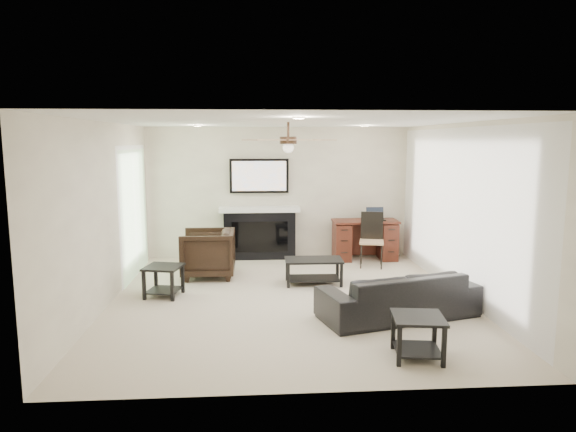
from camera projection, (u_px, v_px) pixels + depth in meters
name	position (u px, v px, depth m)	size (l,w,h in m)	color
room_shell	(302.00, 181.00, 7.16)	(5.50, 5.54, 2.52)	beige
sofa	(398.00, 294.00, 6.56)	(2.02, 0.79, 0.59)	black
armchair	(208.00, 253.00, 8.49)	(0.84, 0.87, 0.79)	black
coffee_table	(314.00, 271.00, 8.09)	(0.90, 0.50, 0.40)	black
end_table_near	(418.00, 337.00, 5.33)	(0.52, 0.52, 0.45)	black
end_table_left	(164.00, 281.00, 7.44)	(0.50, 0.50, 0.45)	black
fireplace_unit	(260.00, 209.00, 9.70)	(1.52, 0.34, 1.91)	black
desk	(365.00, 240.00, 9.72)	(1.22, 0.56, 0.76)	#3B190E
desk_chair	(372.00, 240.00, 9.16)	(0.42, 0.44, 0.97)	black
laptop	(376.00, 214.00, 9.64)	(0.33, 0.24, 0.23)	black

